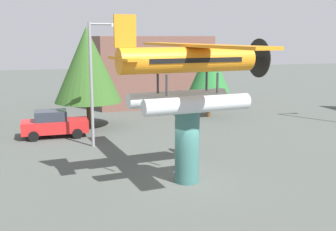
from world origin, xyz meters
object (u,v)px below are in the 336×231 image
tree_east (87,65)px  tree_center_back (209,69)px  streetlight_primary (95,75)px  storefront_building (151,71)px  floatplane_monument (190,71)px  car_mid_red (54,124)px  display_pedestal (187,146)px

tree_east → tree_center_back: bearing=6.8°
streetlight_primary → storefront_building: size_ratio=0.70×
floatplane_monument → streetlight_primary: (-3.27, 7.44, -0.75)m
streetlight_primary → tree_center_back: size_ratio=1.26×
tree_east → tree_center_back: (9.79, 1.17, -0.58)m
car_mid_red → storefront_building: (9.43, 11.41, 2.38)m
storefront_building → tree_center_back: 8.29m
display_pedestal → tree_center_back: 15.97m
tree_east → tree_center_back: size_ratio=1.24×
display_pedestal → floatplane_monument: 3.35m
streetlight_primary → tree_center_back: bearing=34.4°
car_mid_red → tree_center_back: 13.22m
tree_east → tree_center_back: 9.88m
display_pedestal → streetlight_primary: size_ratio=0.46×
display_pedestal → tree_east: 13.72m
streetlight_primary → storefront_building: streetlight_primary is taller
display_pedestal → storefront_building: (3.92, 22.00, 1.58)m
car_mid_red → display_pedestal: bearing=-62.5°
display_pedestal → tree_center_back: size_ratio=0.58×
storefront_building → tree_east: 11.34m
display_pedestal → tree_east: tree_east is taller
floatplane_monument → streetlight_primary: 8.17m
car_mid_red → storefront_building: 14.99m
display_pedestal → car_mid_red: size_ratio=0.80×
car_mid_red → tree_east: size_ratio=0.59×
display_pedestal → streetlight_primary: streetlight_primary is taller
streetlight_primary → tree_center_back: 12.06m
display_pedestal → storefront_building: storefront_building is taller
floatplane_monument → streetlight_primary: floatplane_monument is taller
streetlight_primary → tree_center_back: (9.95, 6.80, -0.34)m
floatplane_monument → car_mid_red: bearing=111.5°
floatplane_monument → storefront_building: floatplane_monument is taller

